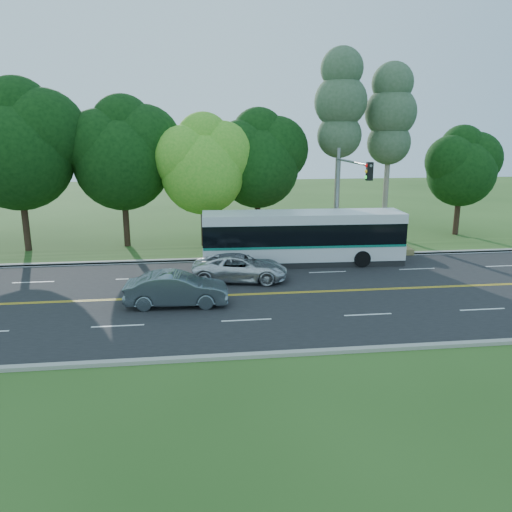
{
  "coord_description": "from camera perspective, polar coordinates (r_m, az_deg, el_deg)",
  "views": [
    {
      "loc": [
        -2.58,
        -23.85,
        8.09
      ],
      "look_at": [
        0.59,
        2.0,
        1.5
      ],
      "focal_mm": 35.0,
      "sensor_mm": 36.0,
      "label": 1
    }
  ],
  "objects": [
    {
      "name": "tree_row",
      "position": [
        36.1,
        -11.32,
        11.77
      ],
      "size": [
        44.7,
        9.1,
        13.84
      ],
      "color": "black",
      "rests_on": "ground"
    },
    {
      "name": "ground",
      "position": [
        25.32,
        -0.78,
        -4.44
      ],
      "size": [
        120.0,
        120.0,
        0.0
      ],
      "primitive_type": "plane",
      "color": "#2C4F1A",
      "rests_on": "ground"
    },
    {
      "name": "curb_south",
      "position": [
        18.7,
        1.65,
        -11.18
      ],
      "size": [
        60.0,
        0.3,
        0.15
      ],
      "primitive_type": "cube",
      "color": "#A09D91",
      "rests_on": "ground"
    },
    {
      "name": "lane_markings",
      "position": [
        25.3,
        -0.99,
        -4.4
      ],
      "size": [
        57.6,
        13.82,
        0.0
      ],
      "color": "gold",
      "rests_on": "road"
    },
    {
      "name": "traffic_signal",
      "position": [
        30.82,
        10.26,
        7.61
      ],
      "size": [
        0.42,
        6.1,
        7.0
      ],
      "color": "gray",
      "rests_on": "ground"
    },
    {
      "name": "transit_bus",
      "position": [
        30.9,
        5.33,
        2.03
      ],
      "size": [
        12.35,
        3.05,
        3.21
      ],
      "rotation": [
        0.0,
        0.0,
        -0.03
      ],
      "color": "silver",
      "rests_on": "road"
    },
    {
      "name": "grass_verge",
      "position": [
        33.92,
        -2.44,
        0.47
      ],
      "size": [
        60.0,
        4.0,
        0.1
      ],
      "primitive_type": "cube",
      "color": "#2C4F1A",
      "rests_on": "ground"
    },
    {
      "name": "sedan",
      "position": [
        23.83,
        -9.06,
        -3.76
      ],
      "size": [
        4.87,
        1.88,
        1.58
      ],
      "primitive_type": "imported",
      "rotation": [
        0.0,
        0.0,
        1.53
      ],
      "color": "slate",
      "rests_on": "road"
    },
    {
      "name": "curb_north",
      "position": [
        32.12,
        -2.17,
        -0.26
      ],
      "size": [
        60.0,
        0.3,
        0.15
      ],
      "primitive_type": "cube",
      "color": "#A09D91",
      "rests_on": "ground"
    },
    {
      "name": "road",
      "position": [
        25.31,
        -0.78,
        -4.41
      ],
      "size": [
        60.0,
        14.0,
        0.02
      ],
      "primitive_type": "cube",
      "color": "black",
      "rests_on": "ground"
    },
    {
      "name": "suv",
      "position": [
        27.44,
        -1.81,
        -1.34
      ],
      "size": [
        5.52,
        3.22,
        1.45
      ],
      "primitive_type": "imported",
      "rotation": [
        0.0,
        0.0,
        1.41
      ],
      "color": "silver",
      "rests_on": "road"
    },
    {
      "name": "bougainvillea_hedge",
      "position": [
        34.26,
        9.73,
        1.56
      ],
      "size": [
        9.5,
        2.25,
        1.5
      ],
      "color": "#A70D28",
      "rests_on": "ground"
    }
  ]
}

